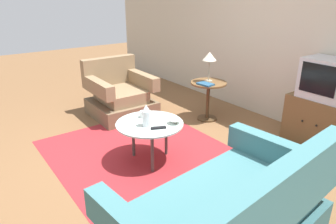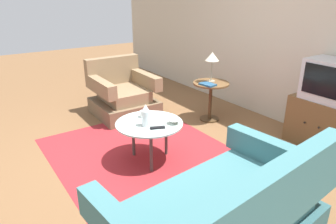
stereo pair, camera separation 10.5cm
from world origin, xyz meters
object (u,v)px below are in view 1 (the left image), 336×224
object	(u,v)px
couch	(228,217)
tv_remote_dark	(158,128)
television	(327,79)
mug	(143,114)
armchair	(119,96)
tv_stand	(318,121)
book	(205,84)
vase	(146,116)
coffee_table	(150,126)
bowl	(175,121)
side_table	(208,93)
table_lamp	(209,58)

from	to	relation	value
couch	tv_remote_dark	bearing A→B (deg)	73.44
television	mug	world-z (taller)	television
armchair	television	xyz separation A→B (m)	(2.41, 1.56, 0.56)
mug	tv_stand	bearing A→B (deg)	60.98
tv_stand	book	xyz separation A→B (m)	(-1.34, -0.71, 0.30)
television	vase	xyz separation A→B (m)	(-0.84, -2.05, -0.26)
coffee_table	television	size ratio (longest dim) A/B	1.40
television	tv_remote_dark	size ratio (longest dim) A/B	3.26
coffee_table	bowl	distance (m)	0.29
tv_stand	tv_remote_dark	bearing A→B (deg)	-109.77
side_table	tv_stand	distance (m)	1.54
tv_stand	table_lamp	bearing A→B (deg)	-158.69
television	vase	size ratio (longest dim) A/B	2.19
television	book	xyz separation A→B (m)	(-1.34, -0.73, -0.25)
side_table	table_lamp	distance (m)	0.52
tv_remote_dark	book	distance (m)	1.41
bowl	book	size ratio (longest dim) A/B	0.58
couch	tv_remote_dark	world-z (taller)	couch
armchair	couch	bearing A→B (deg)	77.84
table_lamp	book	world-z (taller)	table_lamp
side_table	bowl	distance (m)	1.37
coffee_table	television	distance (m)	2.21
couch	book	bearing A→B (deg)	46.02
armchair	book	bearing A→B (deg)	128.51
couch	vase	bearing A→B (deg)	77.04
armchair	bowl	xyz separation A→B (m)	(1.70, -0.21, 0.20)
vase	tv_remote_dark	bearing A→B (deg)	25.07
bowl	book	world-z (taller)	book
side_table	tv_stand	size ratio (longest dim) A/B	0.77
television	vase	bearing A→B (deg)	-112.40
armchair	bowl	bearing A→B (deg)	83.83
tv_stand	book	size ratio (longest dim) A/B	3.14
armchair	side_table	distance (m)	1.39
couch	side_table	size ratio (longest dim) A/B	2.98
armchair	television	distance (m)	2.93
tv_stand	vase	size ratio (longest dim) A/B	3.11
table_lamp	mug	xyz separation A→B (m)	(0.37, -1.37, -0.43)
mug	tv_remote_dark	bearing A→B (deg)	-6.38
table_lamp	bowl	distance (m)	1.46
bowl	book	distance (m)	1.21
armchair	coffee_table	size ratio (longest dim) A/B	1.20
mug	bowl	world-z (taller)	mug
table_lamp	mug	bearing A→B (deg)	-74.82
coffee_table	tv_remote_dark	size ratio (longest dim) A/B	4.56
table_lamp	tv_remote_dark	size ratio (longest dim) A/B	2.66
couch	side_table	distance (m)	2.57
table_lamp	armchair	bearing A→B (deg)	-134.71
armchair	couch	world-z (taller)	couch
coffee_table	vase	distance (m)	0.19
bowl	couch	bearing A→B (deg)	-20.50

